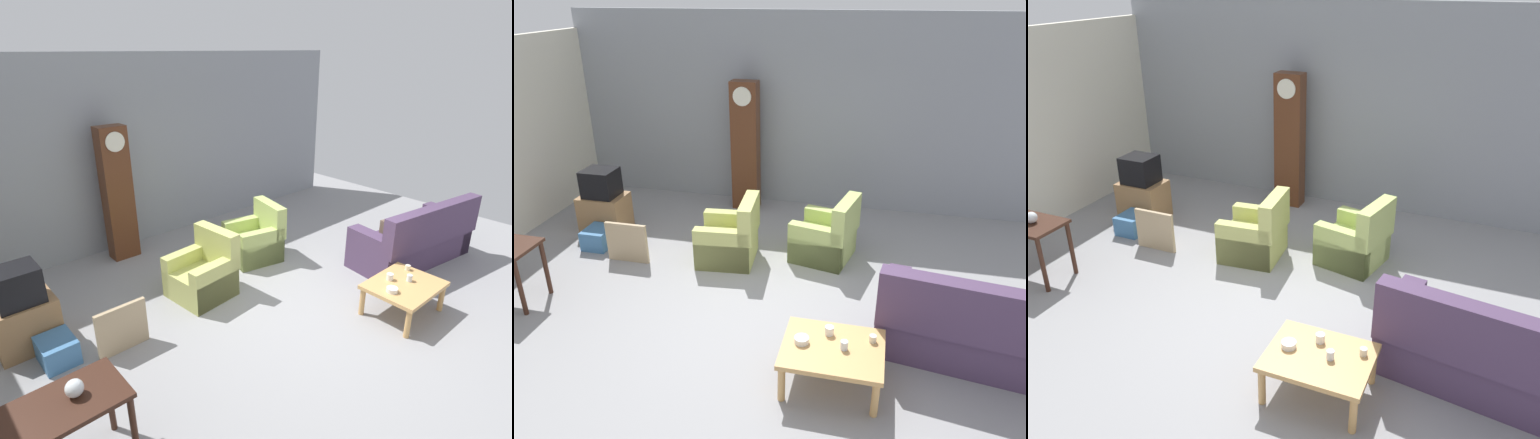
% 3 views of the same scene
% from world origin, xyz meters
% --- Properties ---
extents(ground_plane, '(10.40, 10.40, 0.00)m').
position_xyz_m(ground_plane, '(0.00, 0.00, 0.00)').
color(ground_plane, gray).
extents(garage_door_wall, '(8.40, 0.16, 3.20)m').
position_xyz_m(garage_door_wall, '(0.00, 3.60, 1.60)').
color(garage_door_wall, gray).
rests_on(garage_door_wall, ground_plane).
extents(couch_floral, '(2.20, 1.17, 1.04)m').
position_xyz_m(couch_floral, '(2.35, -0.20, 0.35)').
color(couch_floral, '#4C3856').
rests_on(couch_floral, ground_plane).
extents(armchair_olive_near, '(0.86, 0.83, 0.92)m').
position_xyz_m(armchair_olive_near, '(-0.77, 1.26, 0.31)').
color(armchair_olive_near, '#B7BC66').
rests_on(armchair_olive_near, ground_plane).
extents(armchair_olive_far, '(0.94, 0.91, 0.92)m').
position_xyz_m(armchair_olive_far, '(0.53, 1.61, 0.31)').
color(armchair_olive_far, '#AFC368').
rests_on(armchair_olive_far, ground_plane).
extents(coffee_table_wood, '(0.96, 0.76, 0.43)m').
position_xyz_m(coffee_table_wood, '(0.90, -0.86, 0.37)').
color(coffee_table_wood, tan).
rests_on(coffee_table_wood, ground_plane).
extents(grandfather_clock, '(0.44, 0.30, 2.17)m').
position_xyz_m(grandfather_clock, '(-1.06, 3.13, 1.09)').
color(grandfather_clock, '#562D19').
rests_on(grandfather_clock, ground_plane).
extents(tv_stand_cabinet, '(0.68, 0.52, 0.60)m').
position_xyz_m(tv_stand_cabinet, '(-2.95, 1.70, 0.30)').
color(tv_stand_cabinet, '#997047').
rests_on(tv_stand_cabinet, ground_plane).
extents(tv_crt, '(0.48, 0.44, 0.42)m').
position_xyz_m(tv_crt, '(-2.95, 1.70, 0.81)').
color(tv_crt, black).
rests_on(tv_crt, tv_stand_cabinet).
extents(framed_picture_leaning, '(0.60, 0.05, 0.57)m').
position_xyz_m(framed_picture_leaning, '(-2.15, 0.89, 0.29)').
color(framed_picture_leaning, tan).
rests_on(framed_picture_leaning, ground_plane).
extents(storage_box_blue, '(0.37, 0.44, 0.29)m').
position_xyz_m(storage_box_blue, '(-2.79, 1.19, 0.14)').
color(storage_box_blue, teal).
rests_on(storage_box_blue, ground_plane).
extents(glass_dome_cloche, '(0.14, 0.14, 0.14)m').
position_xyz_m(glass_dome_cloche, '(-3.05, -0.30, 0.84)').
color(glass_dome_cloche, silver).
rests_on(glass_dome_cloche, console_table_dark).
extents(cup_white_porcelain, '(0.09, 0.09, 0.09)m').
position_xyz_m(cup_white_porcelain, '(0.84, -0.67, 0.47)').
color(cup_white_porcelain, white).
rests_on(cup_white_porcelain, coffee_table_wood).
extents(cup_blue_rimmed, '(0.07, 0.07, 0.09)m').
position_xyz_m(cup_blue_rimmed, '(1.00, -0.86, 0.48)').
color(cup_blue_rimmed, silver).
rests_on(cup_blue_rimmed, coffee_table_wood).
extents(cup_cream_tall, '(0.07, 0.07, 0.07)m').
position_xyz_m(cup_cream_tall, '(1.26, -0.69, 0.47)').
color(cup_cream_tall, beige).
rests_on(cup_cream_tall, coffee_table_wood).
extents(bowl_white_stacked, '(0.14, 0.14, 0.06)m').
position_xyz_m(bowl_white_stacked, '(0.60, -0.86, 0.46)').
color(bowl_white_stacked, white).
rests_on(bowl_white_stacked, coffee_table_wood).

